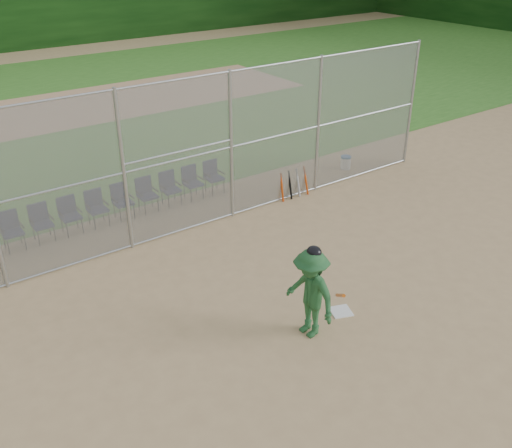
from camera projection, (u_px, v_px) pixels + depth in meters
ground at (327, 318)px, 11.64m from camera, size 100.00×100.00×0.00m
grass_strip at (47, 112)px, 24.59m from camera, size 100.00×100.00×0.00m
dirt_patch_far at (47, 112)px, 24.59m from camera, size 24.00×24.00×0.00m
backstop_fence at (198, 152)px, 14.28m from camera, size 16.09×0.09×4.00m
home_plate at (341, 311)px, 11.81m from camera, size 0.54×0.54×0.02m
batter_at_plate at (310, 293)px, 10.77m from camera, size 1.01×1.34×1.94m
water_cooler at (346, 162)px, 18.72m from camera, size 0.34×0.34×0.43m
spare_bats at (294, 184)px, 16.65m from camera, size 0.96×0.30×0.85m
chair_1 at (12, 232)px, 13.91m from camera, size 0.54×0.52×0.96m
chair_2 at (42, 224)px, 14.28m from camera, size 0.54×0.52×0.96m
chair_3 at (71, 216)px, 14.66m from camera, size 0.54×0.52×0.96m
chair_4 at (98, 209)px, 15.04m from camera, size 0.54×0.52×0.96m
chair_5 at (123, 202)px, 15.41m from camera, size 0.54×0.52×0.96m
chair_6 at (148, 195)px, 15.79m from camera, size 0.54×0.52×0.96m
chair_7 at (171, 189)px, 16.16m from camera, size 0.54×0.52×0.96m
chair_8 at (193, 183)px, 16.54m from camera, size 0.54×0.52×0.96m
chair_9 at (214, 177)px, 16.92m from camera, size 0.54×0.52×0.96m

